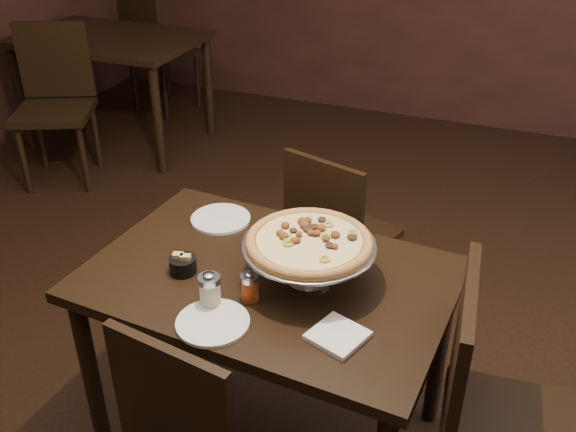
% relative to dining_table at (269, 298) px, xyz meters
% --- Properties ---
extents(room, '(6.04, 7.04, 2.84)m').
position_rel_dining_table_xyz_m(room, '(0.13, -0.02, 0.76)').
color(room, black).
rests_on(room, ground).
extents(dining_table, '(1.23, 0.87, 0.74)m').
position_rel_dining_table_xyz_m(dining_table, '(0.00, 0.00, 0.00)').
color(dining_table, black).
rests_on(dining_table, ground).
extents(background_table, '(1.26, 0.84, 0.79)m').
position_rel_dining_table_xyz_m(background_table, '(-2.13, 2.16, 0.05)').
color(background_table, black).
rests_on(background_table, ground).
extents(pizza_stand, '(0.43, 0.43, 0.18)m').
position_rel_dining_table_xyz_m(pizza_stand, '(0.13, 0.02, 0.24)').
color(pizza_stand, silver).
rests_on(pizza_stand, dining_table).
extents(parmesan_shaker, '(0.07, 0.07, 0.12)m').
position_rel_dining_table_xyz_m(parmesan_shaker, '(-0.10, -0.21, 0.15)').
color(parmesan_shaker, beige).
rests_on(parmesan_shaker, dining_table).
extents(pepper_flake_shaker, '(0.06, 0.06, 0.10)m').
position_rel_dining_table_xyz_m(pepper_flake_shaker, '(-0.00, -0.14, 0.14)').
color(pepper_flake_shaker, maroon).
rests_on(pepper_flake_shaker, dining_table).
extents(packet_caddy, '(0.09, 0.09, 0.07)m').
position_rel_dining_table_xyz_m(packet_caddy, '(-0.27, -0.09, 0.13)').
color(packet_caddy, black).
rests_on(packet_caddy, dining_table).
extents(napkin_stack, '(0.18, 0.18, 0.02)m').
position_rel_dining_table_xyz_m(napkin_stack, '(0.31, -0.21, 0.10)').
color(napkin_stack, white).
rests_on(napkin_stack, dining_table).
extents(plate_left, '(0.22, 0.22, 0.01)m').
position_rel_dining_table_xyz_m(plate_left, '(-0.30, 0.26, 0.10)').
color(plate_left, white).
rests_on(plate_left, dining_table).
extents(plate_near, '(0.22, 0.22, 0.01)m').
position_rel_dining_table_xyz_m(plate_near, '(-0.05, -0.29, 0.10)').
color(plate_near, white).
rests_on(plate_near, dining_table).
extents(serving_spatula, '(0.15, 0.15, 0.02)m').
position_rel_dining_table_xyz_m(serving_spatula, '(0.11, -0.01, 0.24)').
color(serving_spatula, silver).
rests_on(serving_spatula, pizza_stand).
extents(chair_far, '(0.50, 0.50, 0.85)m').
position_rel_dining_table_xyz_m(chair_far, '(-0.00, 0.77, -0.17)').
color(chair_far, black).
rests_on(chair_far, ground).
extents(chair_side, '(0.49, 0.49, 0.97)m').
position_rel_dining_table_xyz_m(chair_side, '(0.77, -0.14, -0.11)').
color(chair_side, black).
rests_on(chair_side, ground).
extents(bg_chair_far, '(0.57, 0.57, 0.98)m').
position_rel_dining_table_xyz_m(bg_chair_far, '(-2.19, 2.81, -0.10)').
color(bg_chair_far, black).
rests_on(bg_chair_far, ground).
extents(bg_chair_near, '(0.61, 0.61, 0.99)m').
position_rel_dining_table_xyz_m(bg_chair_near, '(-2.14, 1.54, -0.10)').
color(bg_chair_near, black).
rests_on(bg_chair_near, ground).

